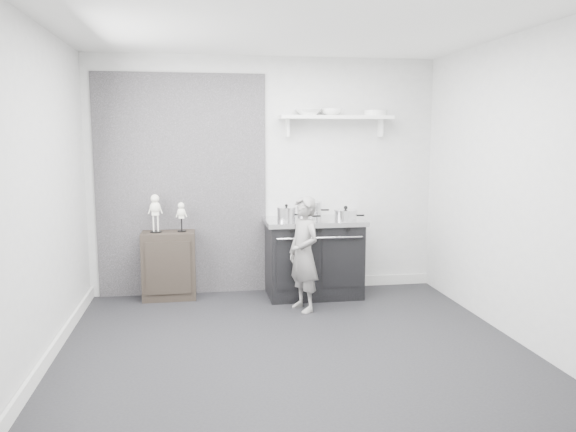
{
  "coord_description": "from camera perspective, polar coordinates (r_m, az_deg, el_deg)",
  "views": [
    {
      "loc": [
        -0.77,
        -4.64,
        1.81
      ],
      "look_at": [
        0.13,
        0.95,
        1.0
      ],
      "focal_mm": 35.0,
      "sensor_mm": 36.0,
      "label": 1
    }
  ],
  "objects": [
    {
      "name": "pot_front_center",
      "position": [
        6.15,
        1.77,
        0.04
      ],
      "size": [
        0.26,
        0.17,
        0.15
      ],
      "color": "silver",
      "rests_on": "stove"
    },
    {
      "name": "wall_shelf",
      "position": [
        6.51,
        4.9,
        9.87
      ],
      "size": [
        1.3,
        0.26,
        0.24
      ],
      "color": "white",
      "rests_on": "room_shell"
    },
    {
      "name": "room_shell",
      "position": [
        4.84,
        -1.05,
        6.11
      ],
      "size": [
        4.02,
        3.62,
        2.71
      ],
      "color": "#B7B6B4",
      "rests_on": "ground"
    },
    {
      "name": "skeleton_full",
      "position": [
        6.32,
        -13.33,
        0.55
      ],
      "size": [
        0.14,
        0.09,
        0.49
      ],
      "primitive_type": null,
      "color": "white",
      "rests_on": "side_cabinet"
    },
    {
      "name": "ground",
      "position": [
        5.04,
        0.27,
        -12.92
      ],
      "size": [
        4.0,
        4.0,
        0.0
      ],
      "primitive_type": "plane",
      "color": "black",
      "rests_on": "ground"
    },
    {
      "name": "stove",
      "position": [
        6.39,
        2.6,
        -4.19
      ],
      "size": [
        1.1,
        0.69,
        0.88
      ],
      "color": "black",
      "rests_on": "ground"
    },
    {
      "name": "pot_front_left",
      "position": [
        6.14,
        -0.17,
        0.2
      ],
      "size": [
        0.29,
        0.2,
        0.19
      ],
      "color": "silver",
      "rests_on": "stove"
    },
    {
      "name": "pot_back_left",
      "position": [
        6.41,
        2.16,
        0.66
      ],
      "size": [
        0.38,
        0.29,
        0.23
      ],
      "color": "silver",
      "rests_on": "stove"
    },
    {
      "name": "skeleton_torso",
      "position": [
        6.31,
        -10.78,
        0.11
      ],
      "size": [
        0.11,
        0.07,
        0.38
      ],
      "primitive_type": null,
      "color": "white",
      "rests_on": "side_cabinet"
    },
    {
      "name": "pot_front_right",
      "position": [
        6.22,
        5.88,
        0.11
      ],
      "size": [
        0.34,
        0.25,
        0.17
      ],
      "color": "silver",
      "rests_on": "stove"
    },
    {
      "name": "bowl_small",
      "position": [
        6.49,
        4.44,
        10.48
      ],
      "size": [
        0.24,
        0.24,
        0.07
      ],
      "primitive_type": "imported",
      "color": "white",
      "rests_on": "wall_shelf"
    },
    {
      "name": "side_cabinet",
      "position": [
        6.42,
        -11.99,
        -4.92
      ],
      "size": [
        0.58,
        0.34,
        0.76
      ],
      "primitive_type": "cube",
      "color": "black",
      "rests_on": "ground"
    },
    {
      "name": "bowl_large",
      "position": [
        6.43,
        2.08,
        10.52
      ],
      "size": [
        0.3,
        0.3,
        0.07
      ],
      "primitive_type": "imported",
      "color": "white",
      "rests_on": "wall_shelf"
    },
    {
      "name": "plate_stack",
      "position": [
        6.63,
        8.89,
        10.3
      ],
      "size": [
        0.26,
        0.26,
        0.06
      ],
      "primitive_type": "cylinder",
      "color": "white",
      "rests_on": "wall_shelf"
    },
    {
      "name": "child",
      "position": [
        5.82,
        1.63,
        -3.88
      ],
      "size": [
        0.43,
        0.51,
        1.2
      ],
      "primitive_type": "imported",
      "rotation": [
        0.0,
        0.0,
        -1.19
      ],
      "color": "slate",
      "rests_on": "ground"
    }
  ]
}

